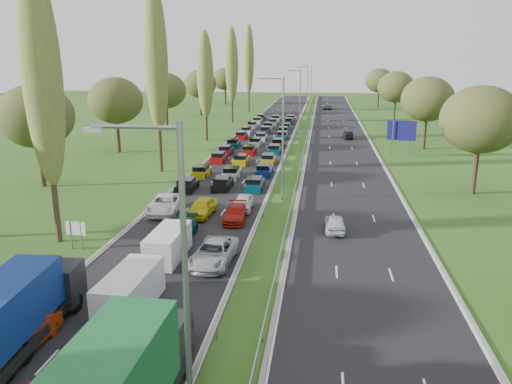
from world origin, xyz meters
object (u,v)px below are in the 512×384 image
(near_car_1, at_px, (24,335))
(white_van_rear, at_px, (169,243))
(near_car_2, at_px, (165,204))
(blue_lorry, at_px, (21,307))
(direction_sign, at_px, (401,132))
(info_sign, at_px, (76,231))
(white_van_front, at_px, (132,289))

(near_car_1, distance_m, white_van_rear, 12.55)
(near_car_2, height_order, blue_lorry, blue_lorry)
(white_van_rear, xyz_separation_m, direction_sign, (21.53, 40.74, 2.50))
(near_car_1, xyz_separation_m, blue_lorry, (-0.35, 0.56, 1.20))
(near_car_2, height_order, info_sign, info_sign)
(white_van_front, bearing_deg, near_car_1, -125.48)
(blue_lorry, bearing_deg, near_car_2, 85.11)
(near_car_2, distance_m, white_van_rear, 10.97)
(near_car_1, height_order, direction_sign, direction_sign)
(info_sign, xyz_separation_m, direction_sign, (28.80, 40.02, 2.20))
(white_van_rear, bearing_deg, info_sign, 174.72)
(blue_lorry, relative_size, white_van_rear, 1.68)
(info_sign, distance_m, direction_sign, 49.35)
(blue_lorry, height_order, white_van_rear, blue_lorry)
(near_car_2, distance_m, direction_sign, 39.53)
(white_van_rear, bearing_deg, white_van_front, -88.78)
(direction_sign, bearing_deg, white_van_front, -114.01)
(near_car_1, height_order, white_van_rear, white_van_rear)
(near_car_1, bearing_deg, white_van_front, 56.57)
(white_van_rear, bearing_deg, direction_sign, 62.60)
(blue_lorry, bearing_deg, info_sign, 101.44)
(white_van_rear, xyz_separation_m, info_sign, (-7.27, 0.73, 0.30))
(white_van_front, height_order, direction_sign, direction_sign)
(white_van_front, bearing_deg, direction_sign, 67.96)
(white_van_front, bearing_deg, blue_lorry, -131.73)
(blue_lorry, bearing_deg, direction_sign, 59.84)
(near_car_2, xyz_separation_m, white_van_front, (3.70, -17.72, 0.32))
(white_van_front, xyz_separation_m, info_sign, (-7.37, 8.09, 0.24))
(direction_sign, bearing_deg, blue_lorry, -115.91)
(near_car_1, bearing_deg, white_van_rear, 77.86)
(blue_lorry, xyz_separation_m, info_sign, (-3.43, 12.21, -0.54))
(near_car_2, bearing_deg, white_van_front, -81.65)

